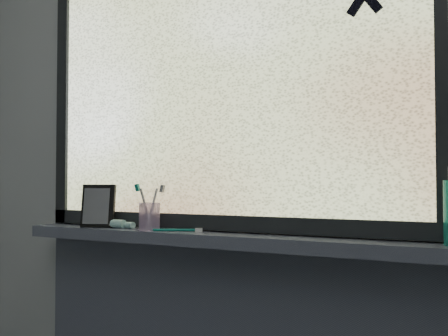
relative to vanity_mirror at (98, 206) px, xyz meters
name	(u,v)px	position (x,y,z in m)	size (l,w,h in m)	color
wall_back	(243,161)	(0.54, 0.09, 0.15)	(3.00, 0.01, 2.50)	#9EA3A8
windowsill	(233,241)	(0.54, 0.01, -0.10)	(1.62, 0.14, 0.04)	#464B5D
window_pane	(240,75)	(0.54, 0.06, 0.43)	(1.50, 0.01, 1.00)	silver
frame_bottom	(240,223)	(0.54, 0.06, -0.05)	(1.60, 0.03, 0.05)	black
frame_left	(64,95)	(-0.24, 0.06, 0.43)	(0.05, 0.03, 1.10)	black
frame_mullion	(442,51)	(1.14, 0.06, 0.43)	(0.04, 0.03, 1.00)	black
vanity_mirror	(98,206)	(0.00, 0.00, 0.00)	(0.12, 0.06, 0.15)	black
toothpaste_tube	(122,224)	(0.10, 0.01, -0.06)	(0.17, 0.04, 0.03)	white
toothbrush_cup	(149,217)	(0.23, -0.01, -0.03)	(0.07, 0.07, 0.09)	#C3A7DD
toothbrush_lying	(175,229)	(0.33, 0.01, -0.07)	(0.19, 0.02, 0.01)	#0B6A63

